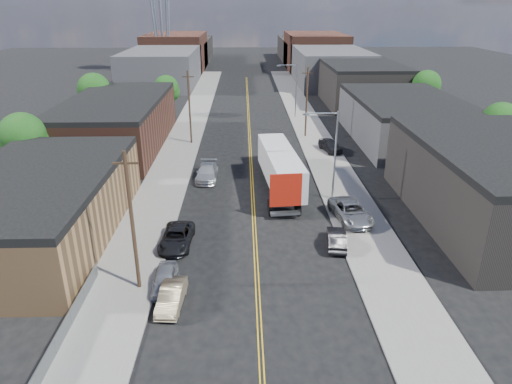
{
  "coord_description": "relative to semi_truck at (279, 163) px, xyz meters",
  "views": [
    {
      "loc": [
        -0.83,
        -16.91,
        18.45
      ],
      "look_at": [
        0.21,
        21.15,
        2.5
      ],
      "focal_mm": 32.0,
      "sensor_mm": 36.0,
      "label": 1
    }
  ],
  "objects": [
    {
      "name": "industrial_right_b",
      "position": [
        19.14,
        17.07,
        0.52
      ],
      "size": [
        14.0,
        24.0,
        6.1
      ],
      "color": "#38373A",
      "rests_on": "ground"
    },
    {
      "name": "centerline",
      "position": [
        -2.86,
        16.07,
        -2.52
      ],
      "size": [
        0.32,
        120.0,
        0.01
      ],
      "primitive_type": "cube",
      "color": "gold",
      "rests_on": "ground"
    },
    {
      "name": "ground",
      "position": [
        -2.86,
        31.07,
        -2.53
      ],
      "size": [
        260.0,
        260.0,
        0.0
      ],
      "primitive_type": "plane",
      "color": "black",
      "rests_on": "ground"
    },
    {
      "name": "skyline_right_c",
      "position": [
        17.14,
        111.07,
        0.97
      ],
      "size": [
        16.0,
        40.0,
        7.0
      ],
      "primitive_type": "cube",
      "color": "black",
      "rests_on": "ground"
    },
    {
      "name": "skyline_right_b",
      "position": [
        17.14,
        91.07,
        2.47
      ],
      "size": [
        16.0,
        26.0,
        10.0
      ],
      "primitive_type": "cube",
      "color": "#47271C",
      "rests_on": "ground"
    },
    {
      "name": "car_right_lot_a",
      "position": [
        5.87,
        -8.88,
        -1.56
      ],
      "size": [
        3.58,
        6.22,
        1.63
      ],
      "primitive_type": "imported",
      "rotation": [
        0.0,
        0.0,
        0.16
      ],
      "color": "gray",
      "rests_on": "sidewalk_right"
    },
    {
      "name": "skyline_left_b",
      "position": [
        -22.86,
        91.07,
        2.47
      ],
      "size": [
        16.0,
        26.0,
        10.0
      ],
      "primitive_type": "cube",
      "color": "#47271C",
      "rests_on": "ground"
    },
    {
      "name": "industrial_right_a",
      "position": [
        19.12,
        -8.93,
        1.02
      ],
      "size": [
        14.0,
        22.0,
        7.1
      ],
      "color": "black",
      "rests_on": "ground"
    },
    {
      "name": "chainlink_fence",
      "position": [
        -14.36,
        -25.43,
        -1.87
      ],
      "size": [
        0.05,
        16.0,
        1.22
      ],
      "color": "slate",
      "rests_on": "ground"
    },
    {
      "name": "utility_pole_left_near",
      "position": [
        -11.06,
        -18.93,
        2.61
      ],
      "size": [
        1.6,
        0.26,
        10.0
      ],
      "color": "black",
      "rests_on": "ground"
    },
    {
      "name": "car_left_a",
      "position": [
        -9.26,
        -18.93,
        -1.83
      ],
      "size": [
        1.79,
        4.15,
        1.4
      ],
      "primitive_type": "imported",
      "rotation": [
        0.0,
        0.0,
        0.04
      ],
      "color": "#ACAEB1",
      "rests_on": "ground"
    },
    {
      "name": "skyline_left_a",
      "position": [
        -22.86,
        66.07,
        1.47
      ],
      "size": [
        16.0,
        30.0,
        8.0
      ],
      "primitive_type": "cube",
      "color": "#38373A",
      "rests_on": "ground"
    },
    {
      "name": "tree_left_mid",
      "position": [
        -26.8,
        26.07,
        2.95
      ],
      "size": [
        5.1,
        5.04,
        8.37
      ],
      "color": "black",
      "rests_on": "ground"
    },
    {
      "name": "tree_left_far",
      "position": [
        -16.8,
        33.07,
        2.04
      ],
      "size": [
        4.35,
        4.2,
        6.97
      ],
      "color": "black",
      "rests_on": "ground"
    },
    {
      "name": "tree_right_far",
      "position": [
        27.2,
        31.07,
        2.65
      ],
      "size": [
        4.85,
        4.76,
        7.91
      ],
      "color": "black",
      "rests_on": "ground"
    },
    {
      "name": "skyline_right_a",
      "position": [
        17.14,
        66.07,
        1.47
      ],
      "size": [
        16.0,
        30.0,
        8.0
      ],
      "primitive_type": "cube",
      "color": "#38373A",
      "rests_on": "ground"
    },
    {
      "name": "warehouse_brown",
      "position": [
        -20.86,
        15.07,
        0.77
      ],
      "size": [
        12.0,
        26.0,
        6.6
      ],
      "color": "#47271C",
      "rests_on": "ground"
    },
    {
      "name": "sidewalk_left",
      "position": [
        -12.36,
        16.07,
        -2.45
      ],
      "size": [
        5.0,
        140.0,
        0.15
      ],
      "primitive_type": "cube",
      "color": "slate",
      "rests_on": "ground"
    },
    {
      "name": "car_left_d",
      "position": [
        -7.86,
        2.1,
        -1.72
      ],
      "size": [
        2.38,
        5.61,
        1.61
      ],
      "primitive_type": "imported",
      "rotation": [
        0.0,
        0.0,
        -0.02
      ],
      "color": "#B1B4B6",
      "rests_on": "ground"
    },
    {
      "name": "tree_left_near",
      "position": [
        -26.8,
        1.07,
        2.65
      ],
      "size": [
        4.85,
        4.76,
        7.91
      ],
      "color": "black",
      "rests_on": "ground"
    },
    {
      "name": "car_right_lot_c",
      "position": [
        7.68,
        11.59,
        -1.58
      ],
      "size": [
        2.97,
        4.98,
        1.59
      ],
      "primitive_type": "imported",
      "rotation": [
        0.0,
        0.0,
        0.25
      ],
      "color": "black",
      "rests_on": "sidewalk_right"
    },
    {
      "name": "car_left_c",
      "position": [
        -9.26,
        -12.93,
        -1.8
      ],
      "size": [
        2.64,
        5.33,
        1.45
      ],
      "primitive_type": "imported",
      "rotation": [
        0.0,
        0.0,
        -0.04
      ],
      "color": "black",
      "rests_on": "ground"
    },
    {
      "name": "streetlight_near",
      "position": [
        4.74,
        -3.93,
        2.8
      ],
      "size": [
        3.39,
        0.25,
        9.0
      ],
      "color": "gray",
      "rests_on": "ground"
    },
    {
      "name": "streetlight_far",
      "position": [
        4.74,
        31.07,
        2.8
      ],
      "size": [
        3.39,
        0.25,
        9.0
      ],
      "color": "gray",
      "rests_on": "ground"
    },
    {
      "name": "car_left_b",
      "position": [
        -8.53,
        -20.93,
        -1.85
      ],
      "size": [
        1.7,
        4.2,
        1.36
      ],
      "primitive_type": "imported",
      "rotation": [
        0.0,
        0.0,
        -0.07
      ],
      "color": "#938260",
      "rests_on": "ground"
    },
    {
      "name": "industrial_right_c",
      "position": [
        19.14,
        43.07,
        1.27
      ],
      "size": [
        14.0,
        22.0,
        7.6
      ],
      "color": "black",
      "rests_on": "ground"
    },
    {
      "name": "utility_pole_left_far",
      "position": [
        -11.06,
        16.07,
        2.61
      ],
      "size": [
        1.6,
        0.26,
        10.0
      ],
      "color": "black",
      "rests_on": "ground"
    },
    {
      "name": "warehouse_tan",
      "position": [
        -20.86,
        -10.93,
        0.27
      ],
      "size": [
        12.0,
        22.0,
        5.6
      ],
      "color": "olive",
      "rests_on": "ground"
    },
    {
      "name": "tree_right_near",
      "position": [
        27.2,
        7.07,
        2.34
      ],
      "size": [
        4.6,
        4.48,
        7.44
      ],
      "color": "black",
      "rests_on": "ground"
    },
    {
      "name": "car_right_oncoming",
      "position": [
        3.74,
        -13.4,
        -1.85
      ],
      "size": [
        1.94,
        4.26,
        1.36
      ],
      "primitive_type": "imported",
      "rotation": [
        0.0,
        0.0,
        3.01
      ],
      "color": "black",
      "rests_on": "ground"
    },
    {
      "name": "skyline_left_c",
      "position": [
        -22.86,
        111.07,
        0.97
      ],
      "size": [
        16.0,
        40.0,
        7.0
      ],
      "primitive_type": "cube",
      "color": "black",
      "rests_on": "ground"
    },
    {
      "name": "sidewalk_right",
      "position": [
        6.64,
        16.07,
        -2.45
      ],
      "size": [
        5.0,
        140.0,
        0.15
      ],
      "primitive_type": "cube",
      "color": "slate",
      "rests_on": "ground"
    },
    {
      "name": "utility_pole_right",
      "position": [
        5.34,
        19.07,
        2.61
      ],
      "size": [
        1.6,
        0.26,
        10.0
      ],
      "color": "black",
      "rests_on": "ground"
    },
    {
      "name": "semi_truck",
      "position": [
        0.0,
        0.0,
        0.0
      ],
      "size": [
        4.14,
        17.16,
        4.44
      ],
      "rotation": [
        0.0,
        0.0,
        0.1
      ],
      "color": "#BDBDBD",
      "rests_on": "ground"
    }
  ]
}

